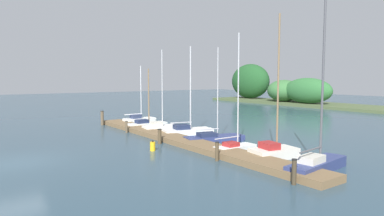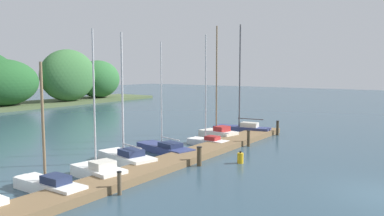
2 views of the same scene
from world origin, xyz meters
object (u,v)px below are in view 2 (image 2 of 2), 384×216
at_px(sailboat_1, 48,184).
at_px(channel_buoy_0, 240,158).
at_px(sailboat_3, 125,156).
at_px(mooring_piling_3, 248,138).
at_px(sailboat_2, 98,170).
at_px(sailboat_4, 164,147).
at_px(mooring_piling_2, 199,156).
at_px(mooring_piling_4, 277,128).
at_px(sailboat_7, 242,127).
at_px(sailboat_5, 207,140).
at_px(mooring_piling_1, 119,183).
at_px(sailboat_6, 218,132).

distance_m(sailboat_1, channel_buoy_0, 9.56).
xyz_separation_m(sailboat_3, mooring_piling_3, (7.57, -3.42, 0.15)).
relative_size(sailboat_2, mooring_piling_3, 6.44).
relative_size(sailboat_4, mooring_piling_2, 6.49).
xyz_separation_m(sailboat_4, mooring_piling_3, (4.34, -3.41, 0.25)).
bearing_deg(mooring_piling_4, sailboat_2, 170.66).
distance_m(sailboat_7, mooring_piling_4, 2.72).
height_order(sailboat_2, mooring_piling_3, sailboat_2).
bearing_deg(sailboat_2, mooring_piling_2, -112.33).
xyz_separation_m(sailboat_5, mooring_piling_4, (6.06, -2.37, 0.20)).
bearing_deg(mooring_piling_1, channel_buoy_0, -12.38).
bearing_deg(sailboat_3, sailboat_4, -76.48).
relative_size(mooring_piling_2, channel_buoy_0, 1.52).
distance_m(sailboat_7, mooring_piling_2, 10.56).
distance_m(sailboat_2, mooring_piling_4, 15.41).
xyz_separation_m(sailboat_5, mooring_piling_2, (-4.78, -2.52, 0.16)).
relative_size(sailboat_7, mooring_piling_4, 7.55).
xyz_separation_m(sailboat_1, sailboat_4, (8.45, 0.79, -0.07)).
xyz_separation_m(mooring_piling_2, mooring_piling_4, (10.84, 0.15, 0.04)).
height_order(sailboat_1, mooring_piling_1, sailboat_1).
relative_size(sailboat_3, mooring_piling_2, 6.78).
bearing_deg(sailboat_4, sailboat_6, -80.17).
height_order(sailboat_1, sailboat_3, sailboat_3).
bearing_deg(mooring_piling_4, mooring_piling_1, -179.89).
height_order(mooring_piling_1, mooring_piling_3, mooring_piling_3).
distance_m(mooring_piling_1, channel_buoy_0, 7.39).
relative_size(sailboat_5, mooring_piling_1, 7.45).
bearing_deg(mooring_piling_2, sailboat_5, 27.78).
distance_m(sailboat_4, mooring_piling_4, 9.88).
xyz_separation_m(sailboat_1, sailboat_3, (5.22, 0.79, 0.02)).
xyz_separation_m(sailboat_2, sailboat_7, (14.55, 0.13, 0.08)).
bearing_deg(sailboat_7, sailboat_3, 78.85).
relative_size(sailboat_5, sailboat_6, 0.90).
distance_m(sailboat_5, mooring_piling_2, 5.40).
bearing_deg(sailboat_6, channel_buoy_0, 139.65).
height_order(sailboat_3, sailboat_7, sailboat_7).
distance_m(sailboat_1, sailboat_5, 11.68).
height_order(sailboat_2, sailboat_6, sailboat_6).
bearing_deg(mooring_piling_2, mooring_piling_3, 1.09).
relative_size(sailboat_4, sailboat_5, 0.92).
bearing_deg(mooring_piling_2, mooring_piling_4, 0.80).
xyz_separation_m(sailboat_5, mooring_piling_3, (1.11, -2.41, 0.18)).
bearing_deg(sailboat_1, mooring_piling_4, -97.93).
xyz_separation_m(sailboat_4, sailboat_5, (3.23, -1.01, 0.07)).
height_order(sailboat_1, channel_buoy_0, sailboat_1).
relative_size(sailboat_3, sailboat_7, 0.83).
distance_m(sailboat_1, sailboat_4, 8.49).
height_order(mooring_piling_3, mooring_piling_4, mooring_piling_4).
height_order(sailboat_6, mooring_piling_4, sailboat_6).
bearing_deg(sailboat_6, sailboat_2, 102.18).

